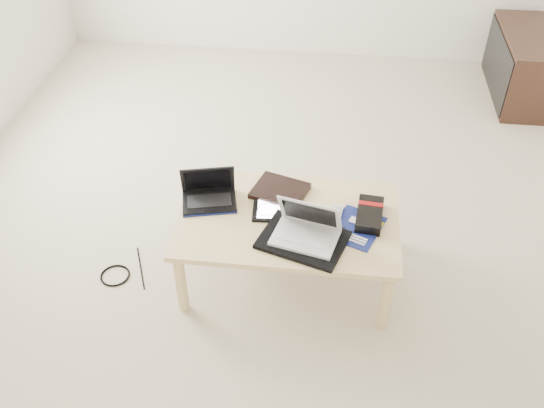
# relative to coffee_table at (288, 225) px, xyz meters

# --- Properties ---
(ground) EXTENTS (4.00, 4.00, 0.00)m
(ground) POSITION_rel_coffee_table_xyz_m (-0.18, 0.68, -0.35)
(ground) COLOR #BBAD98
(ground) RESTS_ON ground
(coffee_table) EXTENTS (1.10, 0.70, 0.40)m
(coffee_table) POSITION_rel_coffee_table_xyz_m (0.00, 0.00, 0.00)
(coffee_table) COLOR #CDB97C
(coffee_table) RESTS_ON ground
(media_cabinet) EXTENTS (0.41, 0.90, 0.50)m
(media_cabinet) POSITION_rel_coffee_table_xyz_m (1.59, 2.13, -0.10)
(media_cabinet) COLOR #372016
(media_cabinet) RESTS_ON ground
(book) EXTENTS (0.32, 0.29, 0.03)m
(book) POSITION_rel_coffee_table_xyz_m (-0.06, 0.19, 0.06)
(book) COLOR black
(book) RESTS_ON coffee_table
(netbook) EXTENTS (0.31, 0.26, 0.19)m
(netbook) POSITION_rel_coffee_table_xyz_m (-0.42, 0.09, 0.09)
(netbook) COLOR black
(netbook) RESTS_ON coffee_table
(tablet) EXTENTS (0.25, 0.20, 0.01)m
(tablet) POSITION_rel_coffee_table_xyz_m (-0.07, 0.04, 0.05)
(tablet) COLOR black
(tablet) RESTS_ON coffee_table
(remote) EXTENTS (0.09, 0.24, 0.02)m
(remote) POSITION_rel_coffee_table_xyz_m (0.23, -0.00, 0.06)
(remote) COLOR silver
(remote) RESTS_ON coffee_table
(neoprene_sleeve) EXTENTS (0.47, 0.40, 0.02)m
(neoprene_sleeve) POSITION_rel_coffee_table_xyz_m (0.09, -0.16, 0.06)
(neoprene_sleeve) COLOR black
(neoprene_sleeve) RESTS_ON coffee_table
(white_laptop) EXTENTS (0.34, 0.28, 0.20)m
(white_laptop) POSITION_rel_coffee_table_xyz_m (0.10, -0.14, 0.11)
(white_laptop) COLOR silver
(white_laptop) RESTS_ON neoprene_sleeve
(motherboard) EXTENTS (0.31, 0.34, 0.01)m
(motherboard) POSITION_rel_coffee_table_xyz_m (0.34, -0.04, 0.05)
(motherboard) COLOR navy
(motherboard) RESTS_ON coffee_table
(gpu_box) EXTENTS (0.15, 0.26, 0.06)m
(gpu_box) POSITION_rel_coffee_table_xyz_m (0.40, 0.04, 0.08)
(gpu_box) COLOR black
(gpu_box) RESTS_ON coffee_table
(cable_coil) EXTENTS (0.15, 0.15, 0.01)m
(cable_coil) POSITION_rel_coffee_table_xyz_m (-0.11, 0.03, 0.06)
(cable_coil) COLOR black
(cable_coil) RESTS_ON coffee_table
(floor_cable_coil) EXTENTS (0.17, 0.17, 0.01)m
(floor_cable_coil) POSITION_rel_coffee_table_xyz_m (-0.92, -0.13, -0.35)
(floor_cable_coil) COLOR black
(floor_cable_coil) RESTS_ON ground
(floor_cable_trail) EXTENTS (0.13, 0.30, 0.01)m
(floor_cable_trail) POSITION_rel_coffee_table_xyz_m (-0.80, -0.06, -0.35)
(floor_cable_trail) COLOR black
(floor_cable_trail) RESTS_ON ground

